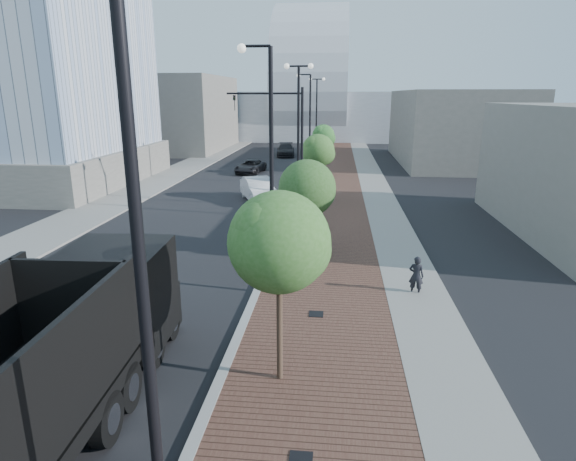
# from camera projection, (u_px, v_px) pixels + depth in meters

# --- Properties ---
(sidewalk) EXTENTS (7.00, 140.00, 0.12)m
(sidewalk) POSITION_uv_depth(u_px,v_px,m) (342.00, 173.00, 47.33)
(sidewalk) COLOR #4C2D23
(sidewalk) RESTS_ON ground
(concrete_strip) EXTENTS (2.40, 140.00, 0.13)m
(concrete_strip) POSITION_uv_depth(u_px,v_px,m) (370.00, 174.00, 47.06)
(concrete_strip) COLOR slate
(concrete_strip) RESTS_ON ground
(curb) EXTENTS (0.30, 140.00, 0.14)m
(curb) POSITION_uv_depth(u_px,v_px,m) (307.00, 173.00, 47.67)
(curb) COLOR gray
(curb) RESTS_ON ground
(west_sidewalk) EXTENTS (4.00, 140.00, 0.12)m
(west_sidewalk) POSITION_uv_depth(u_px,v_px,m) (180.00, 171.00, 48.95)
(west_sidewalk) COLOR slate
(west_sidewalk) RESTS_ON ground
(dump_truck) EXTENTS (3.46, 14.00, 3.83)m
(dump_truck) POSITION_uv_depth(u_px,v_px,m) (60.00, 365.00, 10.87)
(dump_truck) COLOR black
(dump_truck) RESTS_ON ground
(white_sedan) EXTENTS (3.60, 5.47, 1.70)m
(white_sedan) POSITION_uv_depth(u_px,v_px,m) (258.00, 189.00, 35.17)
(white_sedan) COLOR silver
(white_sedan) RESTS_ON ground
(dark_car_mid) EXTENTS (2.84, 4.93, 1.29)m
(dark_car_mid) POSITION_uv_depth(u_px,v_px,m) (250.00, 167.00, 47.76)
(dark_car_mid) COLOR black
(dark_car_mid) RESTS_ON ground
(dark_car_far) EXTENTS (2.67, 5.52, 1.55)m
(dark_car_far) POSITION_uv_depth(u_px,v_px,m) (286.00, 150.00, 61.08)
(dark_car_far) COLOR black
(dark_car_far) RESTS_ON ground
(pedestrian) EXTENTS (0.66, 0.53, 1.56)m
(pedestrian) POSITION_uv_depth(u_px,v_px,m) (416.00, 276.00, 18.54)
(pedestrian) COLOR black
(pedestrian) RESTS_ON ground
(streetlight_0) EXTENTS (1.72, 0.56, 9.28)m
(streetlight_0) POSITION_uv_depth(u_px,v_px,m) (144.00, 314.00, 6.12)
(streetlight_0) COLOR black
(streetlight_0) RESTS_ON ground
(streetlight_1) EXTENTS (1.44, 0.56, 9.21)m
(streetlight_1) POSITION_uv_depth(u_px,v_px,m) (269.00, 184.00, 17.74)
(streetlight_1) COLOR black
(streetlight_1) RESTS_ON ground
(streetlight_2) EXTENTS (1.72, 0.56, 9.28)m
(streetlight_2) POSITION_uv_depth(u_px,v_px,m) (298.00, 141.00, 29.09)
(streetlight_2) COLOR black
(streetlight_2) RESTS_ON ground
(streetlight_3) EXTENTS (1.44, 0.56, 9.21)m
(streetlight_3) POSITION_uv_depth(u_px,v_px,m) (308.00, 134.00, 40.72)
(streetlight_3) COLOR black
(streetlight_3) RESTS_ON ground
(streetlight_4) EXTENTS (1.72, 0.56, 9.28)m
(streetlight_4) POSITION_uv_depth(u_px,v_px,m) (316.00, 121.00, 52.07)
(streetlight_4) COLOR black
(streetlight_4) RESTS_ON ground
(traffic_mast) EXTENTS (5.09, 0.20, 8.00)m
(traffic_mast) POSITION_uv_depth(u_px,v_px,m) (289.00, 134.00, 32.01)
(traffic_mast) COLOR black
(traffic_mast) RESTS_ON ground
(tree_0) EXTENTS (2.61, 2.60, 5.26)m
(tree_0) POSITION_uv_depth(u_px,v_px,m) (281.00, 242.00, 12.02)
(tree_0) COLOR #382619
(tree_0) RESTS_ON ground
(tree_1) EXTENTS (2.73, 2.73, 4.61)m
(tree_1) POSITION_uv_depth(u_px,v_px,m) (308.00, 188.00, 22.74)
(tree_1) COLOR #382619
(tree_1) RESTS_ON ground
(tree_2) EXTENTS (2.40, 2.35, 4.87)m
(tree_2) POSITION_uv_depth(u_px,v_px,m) (319.00, 151.00, 34.11)
(tree_2) COLOR #382619
(tree_2) RESTS_ON ground
(tree_3) EXTENTS (2.22, 2.14, 4.84)m
(tree_3) POSITION_uv_depth(u_px,v_px,m) (324.00, 136.00, 45.58)
(tree_3) COLOR #382619
(tree_3) RESTS_ON ground
(tower_podium) EXTENTS (19.00, 19.00, 3.00)m
(tower_podium) POSITION_uv_depth(u_px,v_px,m) (27.00, 166.00, 41.99)
(tower_podium) COLOR #615E58
(tower_podium) RESTS_ON ground
(convention_center) EXTENTS (50.00, 30.00, 50.00)m
(convention_center) POSITION_uv_depth(u_px,v_px,m) (312.00, 103.00, 89.34)
(convention_center) COLOR #A6AAB0
(convention_center) RESTS_ON ground
(commercial_block_nw) EXTENTS (14.00, 20.00, 10.00)m
(commercial_block_nw) POSITION_uv_depth(u_px,v_px,m) (174.00, 113.00, 67.45)
(commercial_block_nw) COLOR #66625C
(commercial_block_nw) RESTS_ON ground
(commercial_block_ne) EXTENTS (12.00, 22.00, 8.00)m
(commercial_block_ne) POSITION_uv_depth(u_px,v_px,m) (453.00, 127.00, 54.60)
(commercial_block_ne) COLOR #615E57
(commercial_block_ne) RESTS_ON ground
(utility_cover_0) EXTENTS (0.50, 0.50, 0.02)m
(utility_cover_0) POSITION_uv_depth(u_px,v_px,m) (301.00, 460.00, 10.08)
(utility_cover_0) COLOR black
(utility_cover_0) RESTS_ON sidewalk
(utility_cover_1) EXTENTS (0.50, 0.50, 0.02)m
(utility_cover_1) POSITION_uv_depth(u_px,v_px,m) (316.00, 314.00, 16.79)
(utility_cover_1) COLOR black
(utility_cover_1) RESTS_ON sidewalk
(utility_cover_2) EXTENTS (0.50, 0.50, 0.02)m
(utility_cover_2) POSITION_uv_depth(u_px,v_px,m) (325.00, 230.00, 27.32)
(utility_cover_2) COLOR black
(utility_cover_2) RESTS_ON sidewalk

